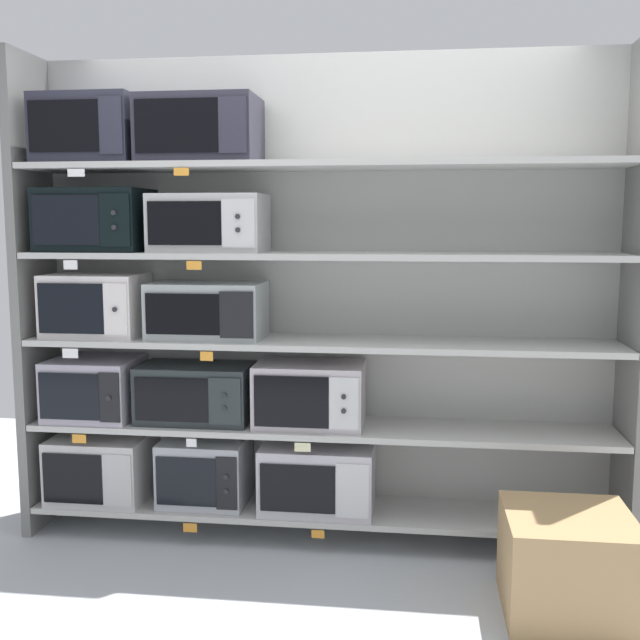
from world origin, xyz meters
TOP-DOWN VIEW (x-y plane):
  - back_panel at (0.00, 0.23)m, footprint 3.14×0.04m
  - upright_left at (-1.50, 0.00)m, footprint 0.05×0.41m
  - upright_right at (1.50, 0.00)m, footprint 0.05×0.41m
  - shelf_0 at (0.00, 0.00)m, footprint 2.94×0.41m
  - microwave_0 at (-1.16, -0.00)m, footprint 0.49×0.42m
  - microwave_1 at (-0.60, -0.00)m, footprint 0.44×0.37m
  - microwave_2 at (-0.01, -0.00)m, footprint 0.57×0.41m
  - price_tag_0 at (-0.63, -0.21)m, footprint 0.07×0.00m
  - price_tag_1 at (0.02, -0.21)m, footprint 0.06×0.00m
  - shelf_1 at (0.00, 0.00)m, footprint 2.94×0.41m
  - microwave_3 at (-1.19, -0.00)m, footprint 0.44×0.41m
  - microwave_4 at (-0.64, -0.00)m, footprint 0.57×0.34m
  - microwave_5 at (-0.05, -0.00)m, footprint 0.54×0.37m
  - price_tag_2 at (-1.19, -0.21)m, footprint 0.07×0.00m
  - price_tag_3 at (-0.61, -0.21)m, footprint 0.05×0.00m
  - price_tag_4 at (-0.06, -0.21)m, footprint 0.08×0.00m
  - shelf_2 at (0.00, 0.00)m, footprint 2.94×0.41m
  - microwave_6 at (-1.17, -0.00)m, footprint 0.49×0.35m
  - microwave_7 at (-0.57, -0.00)m, footprint 0.57×0.36m
  - price_tag_5 at (-1.22, -0.21)m, footprint 0.08×0.00m
  - price_tag_6 at (-0.52, -0.21)m, footprint 0.06×0.00m
  - shelf_3 at (0.00, 0.00)m, footprint 2.94×0.41m
  - microwave_8 at (-1.15, -0.00)m, footprint 0.53×0.40m
  - microwave_9 at (-0.56, -0.00)m, footprint 0.56×0.36m
  - price_tag_7 at (-1.19, -0.21)m, footprint 0.07×0.00m
  - price_tag_8 at (-0.58, -0.21)m, footprint 0.07×0.00m
  - shelf_4 at (0.00, 0.00)m, footprint 2.94×0.41m
  - microwave_10 at (-1.16, -0.00)m, footprint 0.50×0.37m
  - microwave_11 at (-0.59, -0.00)m, footprint 0.57×0.37m
  - price_tag_9 at (-1.15, -0.21)m, footprint 0.08×0.00m
  - price_tag_10 at (-0.63, -0.21)m, footprint 0.07×0.00m
  - shipping_carton at (1.11, -0.62)m, footprint 0.52×0.52m

SIDE VIEW (x-z plane):
  - price_tag_0 at x=-0.63m, z-range 0.08..0.12m
  - price_tag_1 at x=0.02m, z-range 0.08..0.12m
  - shelf_0 at x=0.00m, z-range 0.13..0.16m
  - shipping_carton at x=1.11m, z-range 0.00..0.42m
  - microwave_0 at x=-1.16m, z-range 0.16..0.49m
  - microwave_2 at x=-0.01m, z-range 0.16..0.49m
  - microwave_1 at x=-0.60m, z-range 0.16..0.50m
  - price_tag_2 at x=-1.19m, z-range 0.52..0.56m
  - price_tag_4 at x=-0.06m, z-range 0.52..0.56m
  - price_tag_3 at x=-0.61m, z-range 0.52..0.56m
  - shelf_1 at x=0.00m, z-range 0.56..0.59m
  - microwave_4 at x=-0.64m, z-range 0.59..0.89m
  - microwave_3 at x=-1.19m, z-range 0.59..0.91m
  - microwave_5 at x=-0.05m, z-range 0.59..0.91m
  - price_tag_5 at x=-1.22m, z-range 0.95..0.99m
  - price_tag_6 at x=-0.52m, z-range 0.95..0.99m
  - shelf_2 at x=0.00m, z-range 1.00..1.03m
  - microwave_7 at x=-0.57m, z-range 1.03..1.31m
  - microwave_6 at x=-1.17m, z-range 1.03..1.35m
  - back_panel at x=0.00m, z-range 0.00..2.45m
  - upright_left at x=-1.50m, z-range 0.00..2.45m
  - upright_right at x=1.50m, z-range 0.00..2.45m
  - price_tag_7 at x=-1.19m, z-range 1.38..1.43m
  - price_tag_8 at x=-0.58m, z-range 1.39..1.43m
  - shelf_3 at x=0.00m, z-range 1.43..1.46m
  - microwave_9 at x=-0.56m, z-range 1.46..1.75m
  - microwave_8 at x=-1.15m, z-range 1.46..1.78m
  - price_tag_9 at x=-1.15m, z-range 1.83..1.86m
  - price_tag_10 at x=-0.63m, z-range 1.83..1.86m
  - shelf_4 at x=0.00m, z-range 1.87..1.90m
  - microwave_11 at x=-0.59m, z-range 1.90..2.22m
  - microwave_10 at x=-1.16m, z-range 1.90..2.24m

